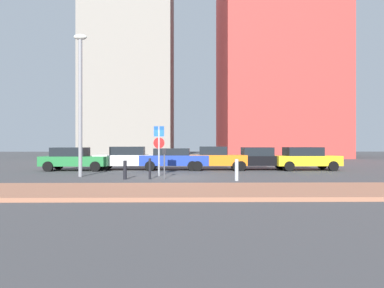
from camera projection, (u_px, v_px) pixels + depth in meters
The scene contains 16 objects.
ground_plane at pixel (170, 177), 18.35m from camera, with size 120.00×120.00×0.00m, color #424244.
sidewalk_brick at pixel (162, 191), 12.57m from camera, with size 40.00×4.02×0.14m, color #9E664C.
parked_car_green at pixel (75, 159), 23.04m from camera, with size 4.39×2.00×1.51m.
parked_car_white at pixel (129, 158), 23.69m from camera, with size 4.66×2.10×1.56m.
parked_car_blue at pixel (174, 159), 23.52m from camera, with size 4.57×2.00×1.44m.
parked_car_orange at pixel (214, 158), 23.58m from camera, with size 4.30×2.10×1.57m.
parked_car_black at pixel (260, 158), 23.66m from camera, with size 4.40×2.06×1.52m.
parked_car_yellow at pixel (305, 158), 23.32m from camera, with size 4.26×2.04×1.53m.
parking_sign_post at pixel (159, 145), 19.05m from camera, with size 0.60×0.10×2.72m.
parking_meter at pixel (164, 159), 17.56m from camera, with size 0.18×0.14×1.52m.
street_lamp at pixel (80, 94), 18.75m from camera, with size 0.70×0.36×7.57m.
traffic_bollard_near at pixel (125, 170), 17.34m from camera, with size 0.18×0.18×0.93m, color black.
traffic_bollard_mid at pixel (150, 169), 17.42m from camera, with size 0.12×0.12×1.03m, color black.
traffic_bollard_far at pixel (237, 170), 16.75m from camera, with size 0.17×0.17×1.02m, color #B7B7BC.
building_colorful_midrise at pixel (275, 67), 48.20m from camera, with size 14.66×16.03×24.46m, color #BF3833.
building_under_construction at pixel (131, 64), 48.45m from camera, with size 11.37×12.15×25.54m, color gray.
Camera 1 is at (0.88, -18.37, 1.75)m, focal length 33.06 mm.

